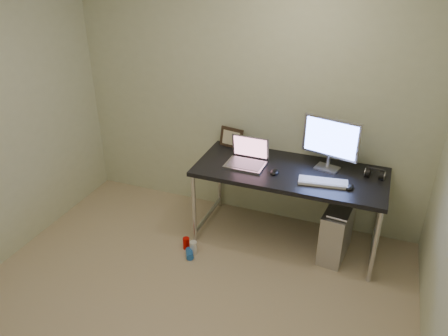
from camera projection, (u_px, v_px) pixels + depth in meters
floor at (171, 327)px, 3.27m from camera, size 3.50×3.50×0.00m
wall_back at (248, 97)px, 4.14m from camera, size 3.50×0.02×2.50m
desk at (290, 177)px, 3.93m from camera, size 1.69×0.74×0.75m
tower_computer at (336, 232)px, 3.92m from camera, size 0.26×0.49×0.52m
cable_a at (339, 195)px, 4.19m from camera, size 0.01×0.16×0.69m
cable_b at (348, 200)px, 4.15m from camera, size 0.02×0.11×0.71m
can_red at (186, 243)px, 4.08m from camera, size 0.07×0.07×0.11m
can_white at (193, 247)px, 4.02m from camera, size 0.07×0.07×0.12m
can_blue at (190, 254)px, 3.98m from camera, size 0.12×0.14×0.07m
laptop at (247, 158)px, 3.99m from camera, size 0.36×0.29×0.24m
monitor at (331, 140)px, 3.79m from camera, size 0.50×0.19×0.48m
keyboard at (323, 182)px, 3.68m from camera, size 0.42×0.19×0.02m
mouse_right at (350, 187)px, 3.60m from camera, size 0.08×0.11×0.04m
mouse_left at (275, 171)px, 3.84m from camera, size 0.08×0.12×0.04m
headphones at (375, 174)px, 3.77m from camera, size 0.17×0.10×0.11m
picture_frame at (231, 138)px, 4.30m from camera, size 0.25×0.11×0.20m
webcam at (255, 141)px, 4.22m from camera, size 0.05×0.04×0.13m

